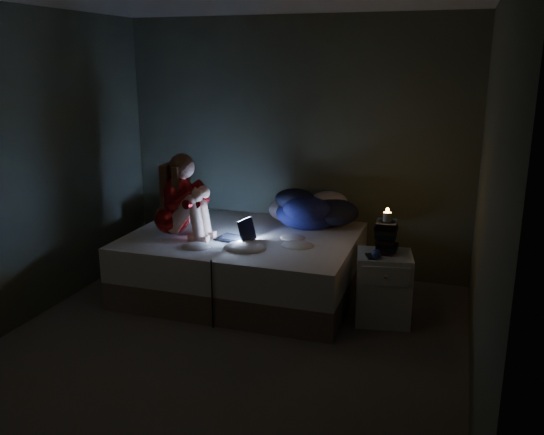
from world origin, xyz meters
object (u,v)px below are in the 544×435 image
at_px(nightstand, 383,288).
at_px(bed, 243,264).
at_px(phone, 369,255).
at_px(laptop, 234,228).
at_px(candle, 387,218).
at_px(woman, 171,195).

bearing_deg(nightstand, bed, 160.67).
xyz_separation_m(bed, phone, (1.24, -0.31, 0.32)).
bearing_deg(bed, laptop, -95.28).
distance_m(laptop, candle, 1.38).
bearing_deg(woman, candle, 2.44).
relative_size(woman, laptop, 2.43).
height_order(laptop, candle, candle).
distance_m(woman, laptop, 0.66).
distance_m(candle, phone, 0.35).
bearing_deg(nightstand, woman, 170.45).
distance_m(laptop, nightstand, 1.43).
xyz_separation_m(woman, candle, (1.96, 0.08, -0.07)).
relative_size(bed, phone, 14.99).
bearing_deg(phone, bed, 154.51).
height_order(bed, phone, phone).
bearing_deg(candle, phone, -127.03).
xyz_separation_m(laptop, nightstand, (1.37, -0.04, -0.39)).
height_order(woman, nightstand, woman).
height_order(bed, laptop, laptop).
bearing_deg(laptop, bed, 97.40).
relative_size(nightstand, candle, 7.53).
relative_size(bed, candle, 26.24).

